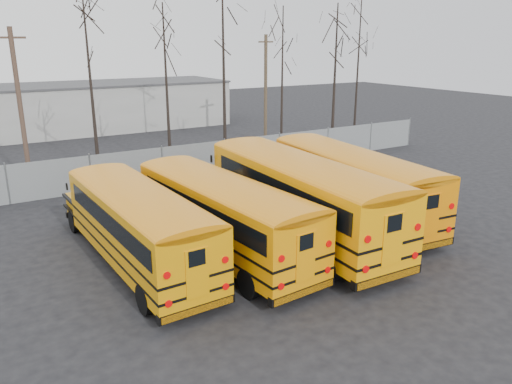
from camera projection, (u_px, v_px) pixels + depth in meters
ground at (280, 255)px, 18.81m from camera, size 120.00×120.00×0.00m
fence at (162, 164)px, 28.33m from camera, size 40.00×0.04×2.00m
distant_building at (102, 106)px, 45.38m from camera, size 22.00×8.00×4.00m
bus_a at (136, 220)px, 17.49m from camera, size 2.83×10.57×2.93m
bus_b at (220, 209)px, 18.44m from camera, size 3.33×10.95×3.02m
bus_c at (296, 190)px, 19.99m from camera, size 3.21×12.27×3.41m
bus_d at (349, 178)px, 22.35m from camera, size 3.69×11.54×3.18m
utility_pole_left at (20, 105)px, 27.27m from camera, size 1.42×0.71×8.46m
utility_pole_right at (266, 88)px, 38.72m from camera, size 1.45×0.39×8.20m
tree_3 at (91, 89)px, 28.78m from camera, size 0.26×0.26×10.17m
tree_4 at (167, 88)px, 30.64m from camera, size 0.26×0.26×9.91m
tree_5 at (224, 65)px, 32.11m from camera, size 0.26×0.26×12.42m
tree_6 at (282, 84)px, 33.20m from camera, size 0.26×0.26×9.88m
tree_7 at (335, 79)px, 35.84m from camera, size 0.26×0.26×10.25m
tree_8 at (358, 70)px, 38.87m from camera, size 0.26×0.26×11.14m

